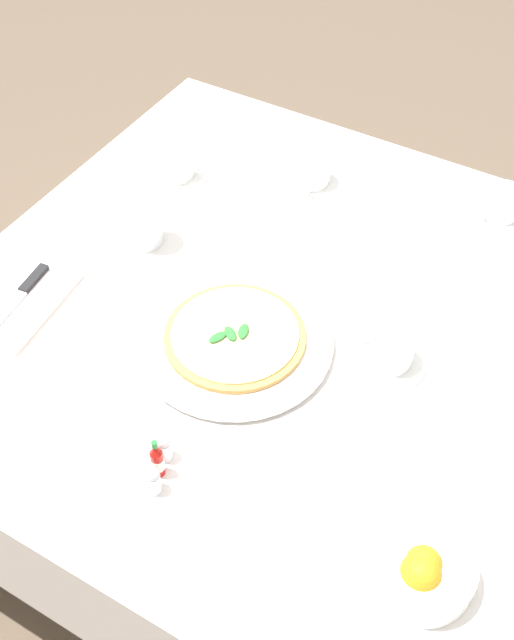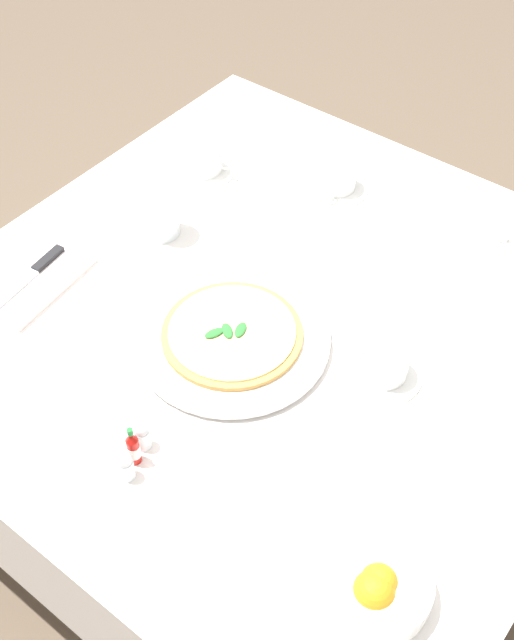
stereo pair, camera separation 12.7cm
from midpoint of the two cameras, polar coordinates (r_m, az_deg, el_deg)
name	(u,v)px [view 2 (the right image)]	position (r m, az deg, el deg)	size (l,w,h in m)	color
ground_plane	(274,513)	(2.07, 3.06, -13.70)	(8.00, 8.00, 0.00)	brown
dining_table	(279,357)	(1.56, 3.94, -2.74)	(1.18, 1.18, 0.74)	white
pizza_plate	(232,338)	(1.41, 0.81, -1.44)	(0.35, 0.35, 0.02)	white
pizza	(232,333)	(1.40, 0.81, -1.07)	(0.25, 0.25, 0.02)	#C68E47
coffee_cup_near_left	(385,365)	(1.38, 11.77, -3.28)	(0.13, 0.13, 0.06)	white
coffee_cup_center_back	(338,178)	(1.73, 7.95, 9.91)	(0.13, 0.13, 0.07)	white
coffee_cup_near_right	(204,160)	(1.76, -1.67, 11.22)	(0.13, 0.13, 0.07)	white
water_glass_far_right	(160,211)	(1.60, -4.64, 7.65)	(0.07, 0.07, 0.12)	white
napkin_folded	(33,279)	(1.55, -13.46, 2.74)	(0.23, 0.15, 0.02)	white
dinner_knife	(30,275)	(1.54, -13.61, 3.04)	(0.20, 0.04, 0.01)	silver
citrus_bowl	(377,588)	(1.17, 11.82, -18.36)	(0.15, 0.15, 0.07)	white
hot_sauce_bottle	(133,448)	(1.25, -5.91, -9.21)	(0.02, 0.02, 0.08)	#B7140F
salt_shaker	(126,467)	(1.24, -6.40, -10.52)	(0.03, 0.03, 0.06)	white
pepper_shaker	(142,436)	(1.27, -5.37, -8.38)	(0.03, 0.03, 0.06)	white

